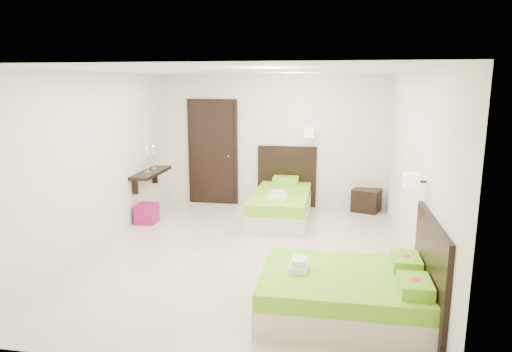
% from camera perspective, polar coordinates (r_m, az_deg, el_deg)
% --- Properties ---
extents(floor, '(5.50, 5.50, 0.00)m').
position_cam_1_polar(floor, '(6.72, -1.29, -9.71)').
color(floor, beige).
rests_on(floor, ground).
extents(bed_single, '(1.17, 1.94, 1.60)m').
position_cam_1_polar(bed_single, '(8.33, 3.24, -3.36)').
color(bed_single, beige).
rests_on(bed_single, ground).
extents(bed_double, '(1.77, 1.50, 1.46)m').
position_cam_1_polar(bed_double, '(5.10, 11.81, -13.94)').
color(bed_double, beige).
rests_on(bed_double, ground).
extents(nightstand, '(0.61, 0.58, 0.44)m').
position_cam_1_polar(nightstand, '(9.04, 13.63, -2.95)').
color(nightstand, black).
rests_on(nightstand, ground).
extents(ottoman, '(0.34, 0.34, 0.34)m').
position_cam_1_polar(ottoman, '(8.31, -13.50, -4.58)').
color(ottoman, '#871252').
rests_on(ottoman, ground).
extents(door, '(1.02, 0.15, 2.14)m').
position_cam_1_polar(door, '(9.26, -5.42, 2.93)').
color(door, black).
rests_on(door, ground).
extents(console_shelf, '(0.35, 1.20, 0.78)m').
position_cam_1_polar(console_shelf, '(8.57, -13.04, 0.38)').
color(console_shelf, black).
rests_on(console_shelf, ground).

